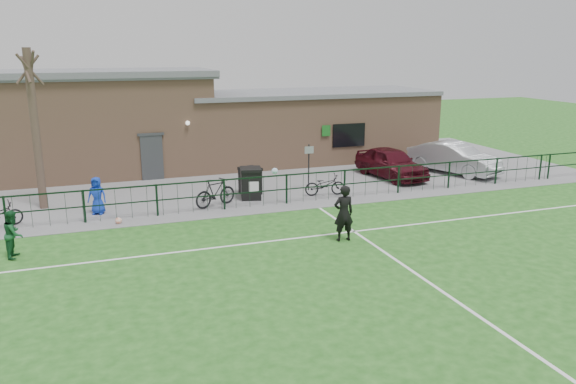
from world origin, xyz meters
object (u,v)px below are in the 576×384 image
object	(u,v)px
bare_tree	(35,131)
spectator_child	(97,196)
car_maroon	(391,163)
car_silver	(454,158)
bicycle_d	(215,193)
wheelie_bin_left	(251,184)
sign_post	(309,167)
wheelie_bin_right	(250,182)
bicycle_e	(325,185)
outfield_player	(14,234)
ball_ground	(119,221)

from	to	relation	value
bare_tree	spectator_child	size ratio (longest dim) A/B	4.31
car_maroon	car_silver	distance (m)	3.39
bare_tree	bicycle_d	world-z (taller)	bare_tree
wheelie_bin_left	sign_post	xyz separation A→B (m)	(2.72, 0.48, 0.41)
wheelie_bin_right	sign_post	xyz separation A→B (m)	(2.54, -0.21, 0.48)
spectator_child	bicycle_e	bearing A→B (deg)	18.57
wheelie_bin_right	car_maroon	world-z (taller)	car_maroon
wheelie_bin_left	car_silver	world-z (taller)	car_silver
bicycle_d	outfield_player	xyz separation A→B (m)	(-6.71, -3.33, 0.14)
car_silver	bicycle_e	size ratio (longest dim) A/B	2.69
wheelie_bin_left	sign_post	size ratio (longest dim) A/B	0.59
bicycle_d	ball_ground	world-z (taller)	bicycle_d
car_silver	spectator_child	world-z (taller)	car_silver
spectator_child	ball_ground	size ratio (longest dim) A/B	5.96
sign_post	bicycle_e	xyz separation A→B (m)	(0.32, -1.03, -0.56)
bare_tree	sign_post	bearing A→B (deg)	-4.31
car_maroon	bicycle_e	world-z (taller)	car_maroon
sign_post	car_silver	distance (m)	7.99
car_maroon	outfield_player	world-z (taller)	car_maroon
wheelie_bin_right	car_silver	world-z (taller)	car_silver
wheelie_bin_left	outfield_player	bearing A→B (deg)	-142.16
car_silver	wheelie_bin_right	bearing A→B (deg)	160.91
wheelie_bin_right	wheelie_bin_left	bearing A→B (deg)	-121.39
bicycle_d	sign_post	bearing A→B (deg)	-98.51
sign_post	bare_tree	bearing A→B (deg)	175.69
bicycle_e	outfield_player	size ratio (longest dim) A/B	1.19
wheelie_bin_right	spectator_child	distance (m)	6.18
spectator_child	wheelie_bin_right	bearing A→B (deg)	29.27
car_maroon	bicycle_d	world-z (taller)	car_maroon
bicycle_e	spectator_child	size ratio (longest dim) A/B	1.22
wheelie_bin_left	spectator_child	distance (m)	5.94
wheelie_bin_right	car_maroon	size ratio (longest dim) A/B	0.25
bicycle_e	wheelie_bin_left	bearing A→B (deg)	88.05
wheelie_bin_left	bicycle_d	bearing A→B (deg)	-144.73
wheelie_bin_left	car_maroon	world-z (taller)	car_maroon
wheelie_bin_right	outfield_player	bearing A→B (deg)	-168.50
wheelie_bin_right	outfield_player	xyz separation A→B (m)	(-8.49, -4.72, 0.17)
car_maroon	outfield_player	distance (m)	16.52
ball_ground	car_maroon	bearing A→B (deg)	14.16
car_silver	ball_ground	bearing A→B (deg)	168.27
car_maroon	ball_ground	distance (m)	12.97
spectator_child	bare_tree	bearing A→B (deg)	162.56
sign_post	outfield_player	distance (m)	11.92
spectator_child	outfield_player	xyz separation A→B (m)	(-2.39, -3.78, -0.00)
sign_post	bicycle_d	xyz separation A→B (m)	(-4.32, -1.17, -0.45)
wheelie_bin_left	bicycle_e	bearing A→B (deg)	1.83
bicycle_d	outfield_player	bearing A→B (deg)	92.69
wheelie_bin_right	spectator_child	bearing A→B (deg)	171.19
sign_post	car_silver	xyz separation A→B (m)	(7.94, 0.84, -0.25)
outfield_player	ball_ground	size ratio (longest dim) A/B	6.09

